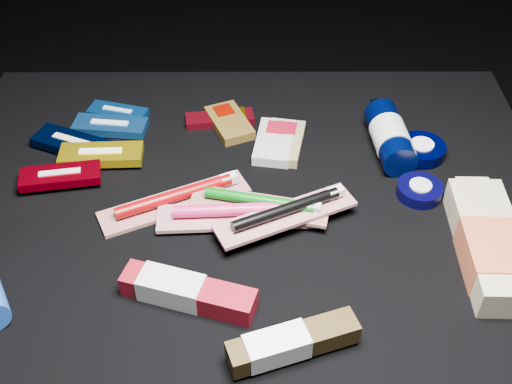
{
  "coord_description": "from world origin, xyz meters",
  "views": [
    {
      "loc": [
        0.01,
        -0.72,
        1.09
      ],
      "look_at": [
        0.01,
        0.01,
        0.42
      ],
      "focal_mm": 45.0,
      "sensor_mm": 36.0,
      "label": 1
    }
  ],
  "objects": [
    {
      "name": "luna_bar_4",
      "position": [
        -0.3,
        0.05,
        0.42
      ],
      "size": [
        0.13,
        0.07,
        0.02
      ],
      "rotation": [
        0.0,
        0.0,
        0.16
      ],
      "color": "maroon",
      "rests_on": "cloth_table"
    },
    {
      "name": "cream_tin_lower",
      "position": [
        0.27,
        0.02,
        0.41
      ],
      "size": [
        0.07,
        0.07,
        0.02
      ],
      "rotation": [
        0.0,
        0.0,
        -0.08
      ],
      "color": "black",
      "rests_on": "cloth_table"
    },
    {
      "name": "luna_bar_0",
      "position": [
        -0.24,
        0.24,
        0.41
      ],
      "size": [
        0.11,
        0.07,
        0.01
      ],
      "rotation": [
        0.0,
        0.0,
        -0.27
      ],
      "color": "#0D4EA9",
      "rests_on": "cloth_table"
    },
    {
      "name": "ground",
      "position": [
        0.0,
        0.0,
        0.0
      ],
      "size": [
        3.0,
        3.0,
        0.0
      ],
      "primitive_type": "plane",
      "color": "black",
      "rests_on": "ground"
    },
    {
      "name": "cream_tin_upper",
      "position": [
        0.29,
        0.12,
        0.41
      ],
      "size": [
        0.08,
        0.08,
        0.03
      ],
      "rotation": [
        0.0,
        0.0,
        0.28
      ],
      "color": "black",
      "rests_on": "cloth_table"
    },
    {
      "name": "cloth_table",
      "position": [
        0.0,
        0.0,
        0.2
      ],
      "size": [
        0.98,
        0.78,
        0.4
      ],
      "primitive_type": "cube",
      "color": "black",
      "rests_on": "ground"
    },
    {
      "name": "clif_bar_0",
      "position": [
        -0.03,
        0.21,
        0.41
      ],
      "size": [
        0.09,
        0.12,
        0.02
      ],
      "rotation": [
        0.0,
        0.0,
        0.4
      ],
      "color": "brown",
      "rests_on": "cloth_table"
    },
    {
      "name": "toothbrush_pack_2",
      "position": [
        0.02,
        -0.02,
        0.42
      ],
      "size": [
        0.22,
        0.09,
        0.02
      ],
      "rotation": [
        0.0,
        0.0,
        -0.22
      ],
      "color": "#A39A97",
      "rests_on": "cloth_table"
    },
    {
      "name": "bodywash_bottle",
      "position": [
        0.35,
        -0.11,
        0.42
      ],
      "size": [
        0.09,
        0.24,
        0.05
      ],
      "rotation": [
        0.0,
        0.0,
        -0.03
      ],
      "color": "#C0B089",
      "rests_on": "cloth_table"
    },
    {
      "name": "lotion_bottle",
      "position": [
        0.24,
        0.14,
        0.43
      ],
      "size": [
        0.07,
        0.19,
        0.06
      ],
      "rotation": [
        0.0,
        0.0,
        0.09
      ],
      "color": "black",
      "rests_on": "cloth_table"
    },
    {
      "name": "toothbrush_pack_1",
      "position": [
        -0.01,
        -0.03,
        0.42
      ],
      "size": [
        0.24,
        0.07,
        0.03
      ],
      "rotation": [
        0.0,
        0.0,
        0.05
      ],
      "color": "beige",
      "rests_on": "cloth_table"
    },
    {
      "name": "luna_bar_1",
      "position": [
        -0.24,
        0.2,
        0.41
      ],
      "size": [
        0.13,
        0.06,
        0.02
      ],
      "rotation": [
        0.0,
        0.0,
        -0.12
      ],
      "color": "#1956A6",
      "rests_on": "cloth_table"
    },
    {
      "name": "toothpaste_carton_red",
      "position": [
        -0.08,
        -0.18,
        0.42
      ],
      "size": [
        0.19,
        0.09,
        0.04
      ],
      "rotation": [
        0.0,
        0.0,
        -0.3
      ],
      "color": "maroon",
      "rests_on": "cloth_table"
    },
    {
      "name": "toothbrush_pack_3",
      "position": [
        0.06,
        -0.04,
        0.43
      ],
      "size": [
        0.22,
        0.14,
        0.02
      ],
      "rotation": [
        0.0,
        0.0,
        0.44
      ],
      "color": "beige",
      "rests_on": "cloth_table"
    },
    {
      "name": "power_bar",
      "position": [
        -0.04,
        0.22,
        0.41
      ],
      "size": [
        0.13,
        0.05,
        0.02
      ],
      "rotation": [
        0.0,
        0.0,
        0.14
      ],
      "color": "maroon",
      "rests_on": "cloth_table"
    },
    {
      "name": "luna_bar_2",
      "position": [
        -0.3,
        0.14,
        0.41
      ],
      "size": [
        0.15,
        0.1,
        0.02
      ],
      "rotation": [
        0.0,
        0.0,
        -0.4
      ],
      "color": "black",
      "rests_on": "cloth_table"
    },
    {
      "name": "luna_bar_3",
      "position": [
        -0.24,
        0.11,
        0.42
      ],
      "size": [
        0.14,
        0.06,
        0.02
      ],
      "rotation": [
        0.0,
        0.0,
        0.04
      ],
      "color": "#E0BC0E",
      "rests_on": "cloth_table"
    },
    {
      "name": "clif_bar_1",
      "position": [
        0.05,
        0.15,
        0.41
      ],
      "size": [
        0.08,
        0.12,
        0.02
      ],
      "rotation": [
        0.0,
        0.0,
        -0.16
      ],
      "color": "#B3B4AD",
      "rests_on": "cloth_table"
    },
    {
      "name": "toothbrush_pack_0",
      "position": [
        -0.11,
        0.01,
        0.41
      ],
      "size": [
        0.24,
        0.15,
        0.03
      ],
      "rotation": [
        0.0,
        0.0,
        0.44
      ],
      "color": "#AEA8A1",
      "rests_on": "cloth_table"
    },
    {
      "name": "clif_bar_2",
      "position": [
        0.06,
        0.15,
        0.41
      ],
      "size": [
        0.08,
        0.12,
        0.02
      ],
      "rotation": [
        0.0,
        0.0,
        -0.19
      ],
      "color": "#8D7C51",
      "rests_on": "cloth_table"
    },
    {
      "name": "toothpaste_carton_green",
      "position": [
        0.05,
        -0.27,
        0.42
      ],
      "size": [
        0.17,
        0.09,
        0.03
      ],
      "rotation": [
        0.0,
        0.0,
        0.33
      ],
      "color": "#3A2A11",
      "rests_on": "cloth_table"
    }
  ]
}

